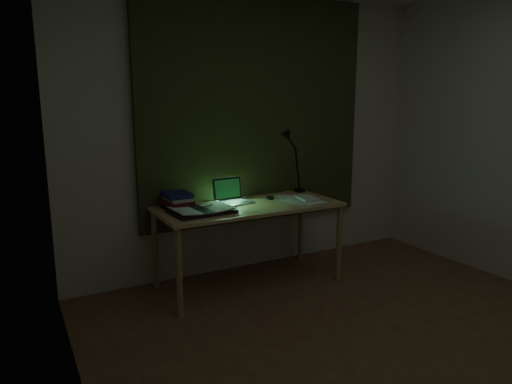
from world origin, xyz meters
The scene contains 13 objects.
floor centered at (0.00, 0.00, 0.00)m, with size 3.50×4.00×0.00m, color brown.
wall_back centered at (0.00, 2.00, 1.25)m, with size 3.50×0.00×2.50m, color silver.
wall_left centered at (-1.75, 0.00, 1.25)m, with size 0.00×4.00×2.50m, color silver.
curtain centered at (0.00, 1.96, 1.45)m, with size 2.20×0.06×2.00m, color #2F341A.
desk centered at (-0.28, 1.59, 0.35)m, with size 1.52×0.66×0.69m, color tan, non-canonical shape.
laptop centered at (-0.36, 1.69, 0.79)m, with size 0.29×0.32×0.20m, color silver, non-canonical shape.
open_textbook centered at (-0.72, 1.52, 0.71)m, with size 0.46×0.33×0.04m, color silver, non-canonical shape.
book_stack centered at (-0.83, 1.77, 0.76)m, with size 0.20×0.24×0.13m, color silver, non-canonical shape.
loose_papers centered at (0.21, 1.54, 0.70)m, with size 0.33×0.35×0.02m, color silver, non-canonical shape.
mouse centered at (-0.02, 1.68, 0.71)m, with size 0.06×0.09×0.03m, color black.
sticky_yellow centered at (0.27, 1.84, 0.70)m, with size 0.07×0.07×0.02m, color yellow.
sticky_pink centered at (0.22, 1.77, 0.70)m, with size 0.07×0.07×0.02m, color #C34C7B.
desk_lamp centered at (0.40, 1.85, 0.98)m, with size 0.38×0.29×0.57m, color black, non-canonical shape.
Camera 1 is at (-1.99, -1.66, 1.53)m, focal length 32.00 mm.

